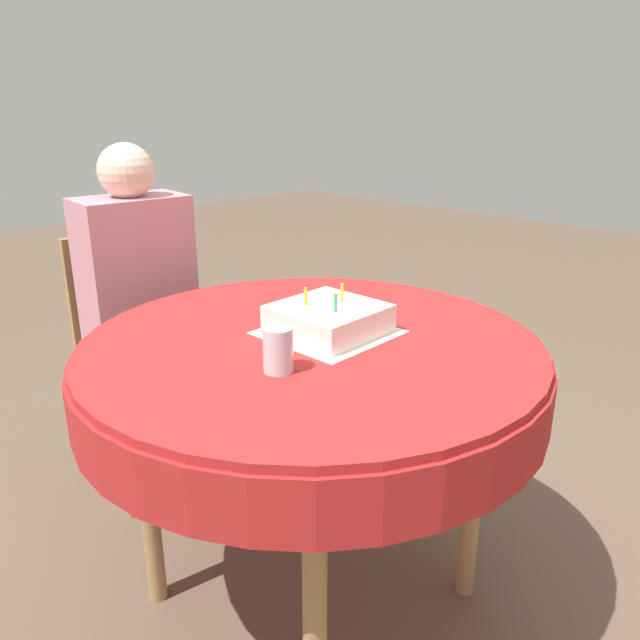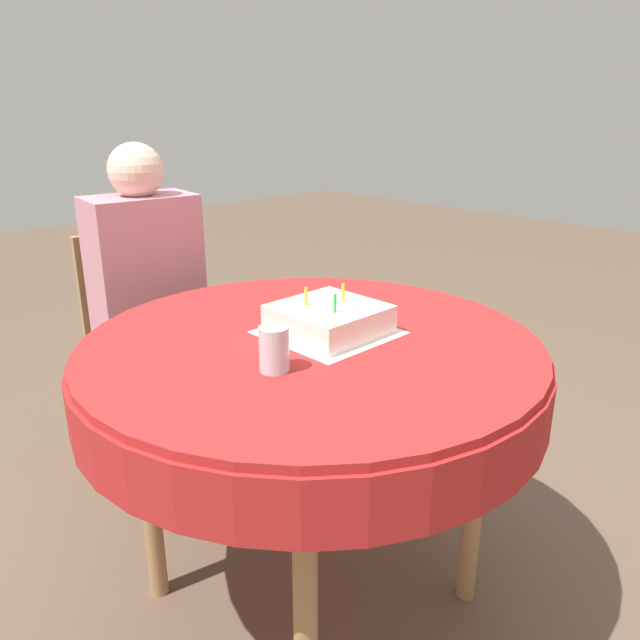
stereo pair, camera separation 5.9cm
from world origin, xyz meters
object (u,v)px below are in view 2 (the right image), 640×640
chair (146,345)px  birthday_cake (329,319)px  drinking_glass (274,349)px  person (150,291)px

chair → birthday_cake: (0.03, -0.90, 0.32)m
chair → drinking_glass: size_ratio=8.98×
birthday_cake → drinking_glass: bearing=-162.2°
chair → drinking_glass: 1.06m
birthday_cake → drinking_glass: size_ratio=2.41×
birthday_cake → drinking_glass: birthday_cake is taller
drinking_glass → chair: bearing=77.7°
chair → birthday_cake: size_ratio=3.73×
chair → birthday_cake: 0.96m
drinking_glass → person: bearing=77.2°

